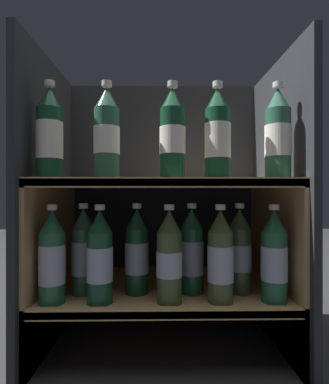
# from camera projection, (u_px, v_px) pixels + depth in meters

# --- Properties ---
(fridge_back_wall) EXTENTS (0.73, 0.02, 0.86)m
(fridge_back_wall) POSITION_uv_depth(u_px,v_px,m) (163.00, 200.00, 1.13)
(fridge_back_wall) COLOR #23262B
(fridge_back_wall) RESTS_ON ground_plane
(fridge_side_left) EXTENTS (0.02, 0.46, 0.86)m
(fridge_side_left) POSITION_uv_depth(u_px,v_px,m) (48.00, 202.00, 0.91)
(fridge_side_left) COLOR #23262B
(fridge_side_left) RESTS_ON ground_plane
(fridge_side_right) EXTENTS (0.02, 0.46, 0.86)m
(fridge_side_right) POSITION_uv_depth(u_px,v_px,m) (279.00, 202.00, 0.92)
(fridge_side_right) COLOR #23262B
(fridge_side_right) RESTS_ON ground_plane
(shelf_lower) EXTENTS (0.69, 0.42, 0.18)m
(shelf_lower) POSITION_uv_depth(u_px,v_px,m) (164.00, 295.00, 0.90)
(shelf_lower) COLOR tan
(shelf_lower) RESTS_ON ground_plane
(shelf_upper) EXTENTS (0.69, 0.42, 0.50)m
(shelf_upper) POSITION_uv_depth(u_px,v_px,m) (164.00, 222.00, 0.91)
(shelf_upper) COLOR tan
(shelf_upper) RESTS_ON ground_plane
(bottle_upper_front_0) EXTENTS (0.07, 0.07, 0.25)m
(bottle_upper_front_0) POSITION_uv_depth(u_px,v_px,m) (50.00, 135.00, 0.76)
(bottle_upper_front_0) COLOR #144228
(bottle_upper_front_0) RESTS_ON shelf_upper
(bottle_upper_front_1) EXTENTS (0.07, 0.07, 0.25)m
(bottle_upper_front_1) POSITION_uv_depth(u_px,v_px,m) (107.00, 135.00, 0.76)
(bottle_upper_front_1) COLOR #285B42
(bottle_upper_front_1) RESTS_ON shelf_upper
(bottle_upper_front_2) EXTENTS (0.07, 0.07, 0.25)m
(bottle_upper_front_2) POSITION_uv_depth(u_px,v_px,m) (173.00, 135.00, 0.76)
(bottle_upper_front_2) COLOR #144228
(bottle_upper_front_2) RESTS_ON shelf_upper
(bottle_upper_front_3) EXTENTS (0.07, 0.07, 0.25)m
(bottle_upper_front_3) POSITION_uv_depth(u_px,v_px,m) (218.00, 136.00, 0.77)
(bottle_upper_front_3) COLOR #144228
(bottle_upper_front_3) RESTS_ON shelf_upper
(bottle_upper_front_4) EXTENTS (0.07, 0.07, 0.25)m
(bottle_upper_front_4) POSITION_uv_depth(u_px,v_px,m) (278.00, 136.00, 0.77)
(bottle_upper_front_4) COLOR #285B42
(bottle_upper_front_4) RESTS_ON shelf_upper
(bottle_lower_front_0) EXTENTS (0.07, 0.07, 0.25)m
(bottle_lower_front_0) POSITION_uv_depth(u_px,v_px,m) (52.00, 259.00, 0.76)
(bottle_lower_front_0) COLOR #1E5638
(bottle_lower_front_0) RESTS_ON shelf_lower
(bottle_lower_front_1) EXTENTS (0.07, 0.07, 0.25)m
(bottle_lower_front_1) POSITION_uv_depth(u_px,v_px,m) (100.00, 259.00, 0.76)
(bottle_lower_front_1) COLOR #144228
(bottle_lower_front_1) RESTS_ON shelf_lower
(bottle_lower_front_2) EXTENTS (0.07, 0.07, 0.25)m
(bottle_lower_front_2) POSITION_uv_depth(u_px,v_px,m) (169.00, 258.00, 0.76)
(bottle_lower_front_2) COLOR #384C28
(bottle_lower_front_2) RESTS_ON shelf_lower
(bottle_lower_front_3) EXTENTS (0.07, 0.07, 0.25)m
(bottle_lower_front_3) POSITION_uv_depth(u_px,v_px,m) (220.00, 258.00, 0.77)
(bottle_lower_front_3) COLOR #384C28
(bottle_lower_front_3) RESTS_ON shelf_lower
(bottle_lower_front_4) EXTENTS (0.07, 0.07, 0.25)m
(bottle_lower_front_4) POSITION_uv_depth(u_px,v_px,m) (274.00, 258.00, 0.77)
(bottle_lower_front_4) COLOR #1E5638
(bottle_lower_front_4) RESTS_ON shelf_lower
(bottle_lower_back_0) EXTENTS (0.07, 0.07, 0.25)m
(bottle_lower_back_0) POSITION_uv_depth(u_px,v_px,m) (83.00, 253.00, 0.83)
(bottle_lower_back_0) COLOR #285B42
(bottle_lower_back_0) RESTS_ON shelf_lower
(bottle_lower_back_1) EXTENTS (0.07, 0.07, 0.25)m
(bottle_lower_back_1) POSITION_uv_depth(u_px,v_px,m) (137.00, 253.00, 0.84)
(bottle_lower_back_1) COLOR #144228
(bottle_lower_back_1) RESTS_ON shelf_lower
(bottle_lower_back_2) EXTENTS (0.07, 0.07, 0.25)m
(bottle_lower_back_2) POSITION_uv_depth(u_px,v_px,m) (192.00, 253.00, 0.84)
(bottle_lower_back_2) COLOR #1E5638
(bottle_lower_back_2) RESTS_ON shelf_lower
(bottle_lower_back_3) EXTENTS (0.07, 0.07, 0.25)m
(bottle_lower_back_3) POSITION_uv_depth(u_px,v_px,m) (240.00, 252.00, 0.84)
(bottle_lower_back_3) COLOR #384C28
(bottle_lower_back_3) RESTS_ON shelf_lower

